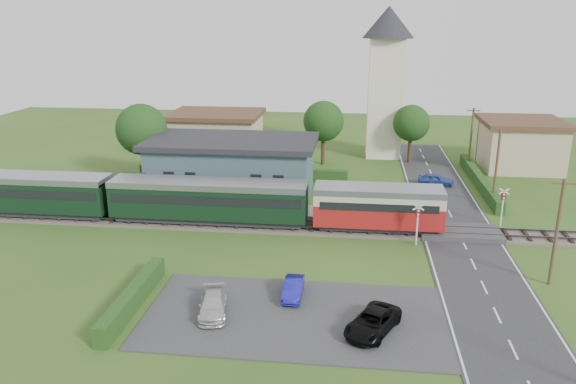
# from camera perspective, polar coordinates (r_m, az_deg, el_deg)

# --- Properties ---
(ground) EXTENTS (120.00, 120.00, 0.00)m
(ground) POSITION_cam_1_polar(r_m,az_deg,el_deg) (43.35, 4.34, -4.79)
(ground) COLOR #2D4C19
(railway_track) EXTENTS (76.00, 3.20, 0.49)m
(railway_track) POSITION_cam_1_polar(r_m,az_deg,el_deg) (45.17, 4.46, -3.71)
(railway_track) COLOR #4C443D
(railway_track) RESTS_ON ground
(road) EXTENTS (6.00, 70.00, 0.05)m
(road) POSITION_cam_1_polar(r_m,az_deg,el_deg) (44.14, 17.47, -5.14)
(road) COLOR #28282B
(road) RESTS_ON ground
(car_park) EXTENTS (17.00, 9.00, 0.08)m
(car_park) POSITION_cam_1_polar(r_m,az_deg,el_deg) (32.64, 0.62, -12.51)
(car_park) COLOR #333335
(car_park) RESTS_ON ground
(crossing_deck) EXTENTS (6.20, 3.40, 0.45)m
(crossing_deck) POSITION_cam_1_polar(r_m,az_deg,el_deg) (45.89, 17.07, -3.96)
(crossing_deck) COLOR #333335
(crossing_deck) RESTS_ON ground
(platform) EXTENTS (30.00, 3.00, 0.45)m
(platform) POSITION_cam_1_polar(r_m,az_deg,el_deg) (49.48, -7.01, -1.76)
(platform) COLOR gray
(platform) RESTS_ON ground
(equipment_hut) EXTENTS (2.30, 2.30, 2.55)m
(equipment_hut) POSITION_cam_1_polar(r_m,az_deg,el_deg) (51.48, -15.76, 0.25)
(equipment_hut) COLOR beige
(equipment_hut) RESTS_ON platform
(station_building) EXTENTS (16.00, 9.00, 5.30)m
(station_building) POSITION_cam_1_polar(r_m,az_deg,el_deg) (54.17, -5.67, 2.70)
(station_building) COLOR #385460
(station_building) RESTS_ON ground
(train) EXTENTS (43.20, 2.90, 3.40)m
(train) POSITION_cam_1_polar(r_m,az_deg,el_deg) (46.83, -11.82, -0.59)
(train) COLOR #232328
(train) RESTS_ON ground
(church_tower) EXTENTS (6.00, 6.00, 17.60)m
(church_tower) POSITION_cam_1_polar(r_m,az_deg,el_deg) (68.51, 9.95, 11.98)
(church_tower) COLOR beige
(church_tower) RESTS_ON ground
(house_west) EXTENTS (10.80, 8.80, 5.50)m
(house_west) POSITION_cam_1_polar(r_m,az_deg,el_deg) (68.56, -7.27, 5.82)
(house_west) COLOR tan
(house_west) RESTS_ON ground
(house_east) EXTENTS (8.80, 8.80, 5.50)m
(house_east) POSITION_cam_1_polar(r_m,az_deg,el_deg) (68.10, 22.51, 4.56)
(house_east) COLOR tan
(house_east) RESTS_ON ground
(hedge_carpark) EXTENTS (0.80, 9.00, 1.20)m
(hedge_carpark) POSITION_cam_1_polar(r_m,az_deg,el_deg) (34.58, -15.49, -10.33)
(hedge_carpark) COLOR #193814
(hedge_carpark) RESTS_ON ground
(hedge_roadside) EXTENTS (0.80, 18.00, 1.20)m
(hedge_roadside) POSITION_cam_1_polar(r_m,az_deg,el_deg) (59.66, 18.86, 1.12)
(hedge_roadside) COLOR #193814
(hedge_roadside) RESTS_ON ground
(hedge_station) EXTENTS (22.00, 0.80, 1.30)m
(hedge_station) POSITION_cam_1_polar(r_m,az_deg,el_deg) (58.95, -4.68, 1.87)
(hedge_station) COLOR #193814
(hedge_station) RESTS_ON ground
(tree_a) EXTENTS (5.20, 5.20, 8.00)m
(tree_a) POSITION_cam_1_polar(r_m,az_deg,el_deg) (59.29, -14.65, 6.16)
(tree_a) COLOR #332316
(tree_a) RESTS_ON ground
(tree_b) EXTENTS (4.60, 4.60, 7.34)m
(tree_b) POSITION_cam_1_polar(r_m,az_deg,el_deg) (64.25, 3.63, 7.18)
(tree_b) COLOR #332316
(tree_b) RESTS_ON ground
(tree_c) EXTENTS (4.20, 4.20, 6.78)m
(tree_c) POSITION_cam_1_polar(r_m,az_deg,el_deg) (66.50, 12.42, 6.84)
(tree_c) COLOR #332316
(tree_c) RESTS_ON ground
(utility_pole_b) EXTENTS (1.40, 0.22, 7.00)m
(utility_pole_b) POSITION_cam_1_polar(r_m,az_deg,el_deg) (38.56, 25.64, -3.62)
(utility_pole_b) COLOR #473321
(utility_pole_b) RESTS_ON ground
(utility_pole_c) EXTENTS (1.40, 0.22, 7.00)m
(utility_pole_c) POSITION_cam_1_polar(r_m,az_deg,el_deg) (53.25, 20.42, 2.46)
(utility_pole_c) COLOR #473321
(utility_pole_c) RESTS_ON ground
(utility_pole_d) EXTENTS (1.40, 0.22, 7.00)m
(utility_pole_d) POSITION_cam_1_polar(r_m,az_deg,el_deg) (64.68, 18.09, 5.17)
(utility_pole_d) COLOR #473321
(utility_pole_d) RESTS_ON ground
(crossing_signal_near) EXTENTS (0.84, 0.28, 3.28)m
(crossing_signal_near) POSITION_cam_1_polar(r_m,az_deg,el_deg) (42.46, 13.04, -2.60)
(crossing_signal_near) COLOR silver
(crossing_signal_near) RESTS_ON ground
(crossing_signal_far) EXTENTS (0.84, 0.28, 3.28)m
(crossing_signal_far) POSITION_cam_1_polar(r_m,az_deg,el_deg) (48.27, 21.00, -0.91)
(crossing_signal_far) COLOR silver
(crossing_signal_far) RESTS_ON ground
(streetlamp_west) EXTENTS (0.30, 0.30, 5.15)m
(streetlamp_west) POSITION_cam_1_polar(r_m,az_deg,el_deg) (65.94, -14.26, 5.19)
(streetlamp_west) COLOR #3F3F47
(streetlamp_west) RESTS_ON ground
(streetlamp_east) EXTENTS (0.30, 0.30, 5.15)m
(streetlamp_east) POSITION_cam_1_polar(r_m,az_deg,el_deg) (69.96, 18.75, 5.48)
(streetlamp_east) COLOR #3F3F47
(streetlamp_east) RESTS_ON ground
(car_on_road) EXTENTS (3.65, 1.90, 1.19)m
(car_on_road) POSITION_cam_1_polar(r_m,az_deg,el_deg) (58.57, 14.77, 1.24)
(car_on_road) COLOR #2A4BA0
(car_on_road) RESTS_ON road
(car_park_blue) EXTENTS (1.11, 3.17, 1.04)m
(car_park_blue) POSITION_cam_1_polar(r_m,az_deg,el_deg) (34.44, 0.54, -9.76)
(car_park_blue) COLOR #19199A
(car_park_blue) RESTS_ON car_park
(car_park_silver) EXTENTS (2.23, 3.98, 1.09)m
(car_park_silver) POSITION_cam_1_polar(r_m,az_deg,el_deg) (32.88, -7.65, -11.28)
(car_park_silver) COLOR beige
(car_park_silver) RESTS_ON car_park
(car_park_dark) EXTENTS (3.52, 4.55, 1.15)m
(car_park_dark) POSITION_cam_1_polar(r_m,az_deg,el_deg) (31.23, 8.61, -12.92)
(car_park_dark) COLOR black
(car_park_dark) RESTS_ON car_park
(pedestrian_near) EXTENTS (0.78, 0.64, 1.85)m
(pedestrian_near) POSITION_cam_1_polar(r_m,az_deg,el_deg) (47.45, -0.78, -1.00)
(pedestrian_near) COLOR gray
(pedestrian_near) RESTS_ON platform
(pedestrian_far) EXTENTS (0.89, 0.98, 1.66)m
(pedestrian_far) POSITION_cam_1_polar(r_m,az_deg,el_deg) (51.15, -15.90, -0.42)
(pedestrian_far) COLOR gray
(pedestrian_far) RESTS_ON platform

